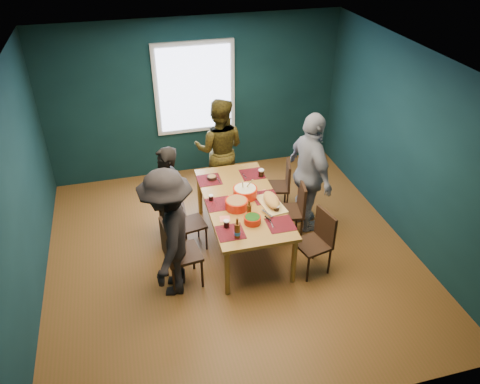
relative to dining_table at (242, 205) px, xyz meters
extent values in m
cube|color=brown|center=(-0.20, -0.17, -0.69)|extent=(5.00, 5.00, 0.01)
cube|color=beige|center=(-0.20, -0.17, 2.02)|extent=(5.00, 5.00, 0.01)
cube|color=#0F2E33|center=(-2.70, -0.17, 0.67)|extent=(0.01, 5.00, 2.70)
cube|color=#0F2E33|center=(2.30, -0.17, 0.67)|extent=(0.01, 5.00, 2.70)
cube|color=#0F2E33|center=(-0.20, 2.33, 0.67)|extent=(5.00, 0.01, 2.70)
cube|color=#0F2E33|center=(-0.20, -2.67, 0.67)|extent=(5.00, 0.01, 2.70)
cube|color=silver|center=(-0.20, 2.30, 0.87)|extent=(1.35, 0.06, 1.55)
cube|color=olive|center=(0.00, 0.00, 0.05)|extent=(1.01, 1.99, 0.05)
cylinder|color=olive|center=(-0.44, -0.91, -0.33)|extent=(0.07, 0.07, 0.70)
cylinder|color=olive|center=(0.44, -0.91, -0.33)|extent=(0.07, 0.07, 0.70)
cylinder|color=olive|center=(-0.44, 0.91, -0.33)|extent=(0.07, 0.07, 0.70)
cylinder|color=olive|center=(0.44, 0.91, -0.33)|extent=(0.07, 0.07, 0.70)
cube|color=black|center=(-0.92, 0.51, -0.28)|extent=(0.40, 0.40, 0.04)
cube|color=black|center=(-1.09, 0.52, -0.05)|extent=(0.06, 0.38, 0.41)
cylinder|color=black|center=(-1.09, 0.35, -0.49)|extent=(0.03, 0.03, 0.39)
cylinder|color=black|center=(-0.76, 0.34, -0.49)|extent=(0.03, 0.03, 0.39)
cylinder|color=black|center=(-1.07, 0.68, -0.49)|extent=(0.03, 0.03, 0.39)
cylinder|color=black|center=(-0.75, 0.66, -0.49)|extent=(0.03, 0.03, 0.39)
cube|color=black|center=(-0.70, 0.14, -0.29)|extent=(0.43, 0.43, 0.04)
cube|color=black|center=(-0.87, 0.11, -0.07)|extent=(0.10, 0.37, 0.41)
cylinder|color=black|center=(-0.83, -0.05, -0.49)|extent=(0.03, 0.03, 0.38)
cylinder|color=black|center=(-0.52, 0.01, -0.49)|extent=(0.03, 0.03, 0.38)
cylinder|color=black|center=(-0.89, 0.27, -0.49)|extent=(0.03, 0.03, 0.38)
cylinder|color=black|center=(-0.58, 0.32, -0.49)|extent=(0.03, 0.03, 0.38)
cube|color=black|center=(-0.92, -0.55, -0.22)|extent=(0.48, 0.48, 0.04)
cube|color=black|center=(-1.12, -0.57, 0.04)|extent=(0.10, 0.43, 0.47)
cylinder|color=black|center=(-1.08, -0.76, -0.46)|extent=(0.03, 0.03, 0.44)
cylinder|color=black|center=(-0.72, -0.71, -0.46)|extent=(0.03, 0.03, 0.44)
cylinder|color=black|center=(-1.13, -0.39, -0.46)|extent=(0.03, 0.03, 0.44)
cylinder|color=black|center=(-0.77, -0.34, -0.46)|extent=(0.03, 0.03, 0.44)
cube|color=black|center=(0.76, 0.74, -0.28)|extent=(0.45, 0.45, 0.04)
cube|color=black|center=(0.92, 0.70, -0.06)|extent=(0.13, 0.37, 0.41)
cylinder|color=black|center=(0.57, 0.63, -0.49)|extent=(0.03, 0.03, 0.38)
cylinder|color=black|center=(0.88, 0.55, -0.49)|extent=(0.03, 0.03, 0.38)
cylinder|color=black|center=(0.64, 0.94, -0.49)|extent=(0.03, 0.03, 0.38)
cylinder|color=black|center=(0.95, 0.86, -0.49)|extent=(0.03, 0.03, 0.38)
cube|color=black|center=(0.69, 0.01, -0.25)|extent=(0.47, 0.47, 0.04)
cube|color=black|center=(0.87, -0.02, -0.01)|extent=(0.11, 0.41, 0.44)
cylinder|color=black|center=(0.49, -0.13, -0.48)|extent=(0.03, 0.03, 0.41)
cylinder|color=black|center=(0.83, -0.19, -0.48)|extent=(0.03, 0.03, 0.41)
cylinder|color=black|center=(0.55, 0.22, -0.48)|extent=(0.03, 0.03, 0.41)
cylinder|color=black|center=(0.89, 0.16, -0.48)|extent=(0.03, 0.03, 0.41)
cube|color=black|center=(0.74, -0.76, -0.26)|extent=(0.48, 0.48, 0.04)
cube|color=black|center=(0.92, -0.72, -0.02)|extent=(0.13, 0.40, 0.44)
cylinder|color=black|center=(0.62, -0.97, -0.48)|extent=(0.03, 0.03, 0.41)
cylinder|color=black|center=(0.95, -0.89, -0.48)|extent=(0.03, 0.03, 0.41)
cylinder|color=black|center=(0.54, -0.63, -0.48)|extent=(0.03, 0.03, 0.41)
cylinder|color=black|center=(0.87, -0.56, -0.48)|extent=(0.03, 0.03, 0.41)
imported|color=black|center=(-0.98, 0.25, 0.09)|extent=(0.39, 0.58, 1.55)
imported|color=black|center=(-0.01, 1.37, 0.16)|extent=(0.99, 0.88, 1.69)
imported|color=silver|center=(1.05, 0.18, 0.24)|extent=(0.57, 1.12, 1.84)
imported|color=black|center=(-1.08, -0.63, 0.18)|extent=(0.90, 1.24, 1.72)
cylinder|color=red|center=(-0.12, -0.15, 0.13)|extent=(0.31, 0.31, 0.12)
cylinder|color=#539536|center=(-0.12, -0.15, 0.19)|extent=(0.27, 0.27, 0.02)
cylinder|color=red|center=(0.06, 0.09, 0.14)|extent=(0.33, 0.33, 0.13)
cylinder|color=beige|center=(0.06, 0.09, 0.20)|extent=(0.29, 0.29, 0.02)
cylinder|color=tan|center=(0.11, 0.09, 0.25)|extent=(0.10, 0.18, 0.27)
cylinder|color=tan|center=(0.03, 0.09, 0.25)|extent=(0.08, 0.19, 0.27)
cylinder|color=red|center=(-0.01, -0.52, 0.12)|extent=(0.22, 0.22, 0.09)
cylinder|color=#184F13|center=(-0.01, -0.52, 0.16)|extent=(0.19, 0.19, 0.02)
cube|color=#DCBC76|center=(0.35, -0.20, 0.08)|extent=(0.32, 0.55, 0.02)
ellipsoid|color=gold|center=(0.35, -0.20, 0.15)|extent=(0.24, 0.43, 0.12)
cube|color=#AEAEB5|center=(0.22, -0.41, 0.10)|extent=(0.10, 0.20, 0.00)
cylinder|color=black|center=(0.20, -0.52, 0.10)|extent=(0.06, 0.11, 0.02)
sphere|color=#235313|center=(0.35, -0.31, 0.16)|extent=(0.04, 0.04, 0.04)
sphere|color=#235313|center=(0.35, -0.20, 0.16)|extent=(0.04, 0.04, 0.04)
sphere|color=#235313|center=(0.35, -0.08, 0.16)|extent=(0.04, 0.04, 0.04)
cylinder|color=black|center=(-0.29, 0.65, 0.10)|extent=(0.14, 0.14, 0.06)
cylinder|color=#539536|center=(-0.29, 0.65, 0.12)|extent=(0.11, 0.11, 0.01)
cylinder|color=#4A250D|center=(-0.27, -0.76, 0.17)|extent=(0.07, 0.07, 0.20)
cylinder|color=#4A250D|center=(-0.27, -0.76, 0.31)|extent=(0.03, 0.03, 0.08)
cylinder|color=#1657A0|center=(-0.27, -0.76, 0.14)|extent=(0.08, 0.08, 0.05)
cylinder|color=#4A250D|center=(-0.01, -0.36, 0.15)|extent=(0.06, 0.06, 0.17)
cylinder|color=#4A250D|center=(-0.01, -0.36, 0.27)|extent=(0.02, 0.02, 0.07)
cylinder|color=black|center=(-0.35, -0.53, 0.12)|extent=(0.07, 0.07, 0.10)
cylinder|color=silver|center=(-0.35, -0.53, 0.17)|extent=(0.08, 0.08, 0.02)
cylinder|color=black|center=(0.37, -0.37, 0.12)|extent=(0.06, 0.06, 0.09)
cylinder|color=silver|center=(0.37, -0.37, 0.16)|extent=(0.07, 0.07, 0.01)
cylinder|color=black|center=(0.43, 0.55, 0.13)|extent=(0.08, 0.08, 0.11)
cylinder|color=silver|center=(0.43, 0.55, 0.18)|extent=(0.08, 0.08, 0.02)
cylinder|color=black|center=(-0.41, 0.11, 0.11)|extent=(0.06, 0.06, 0.09)
cylinder|color=silver|center=(-0.41, 0.11, 0.15)|extent=(0.06, 0.06, 0.01)
cube|color=#E97162|center=(0.33, 0.10, 0.07)|extent=(0.18, 0.18, 0.00)
cube|color=#E97162|center=(-0.33, -0.35, 0.07)|extent=(0.15, 0.15, 0.00)
cube|color=#E97162|center=(0.37, -0.68, 0.07)|extent=(0.21, 0.21, 0.00)
camera|label=1|loc=(-1.38, -5.10, 3.63)|focal=35.00mm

